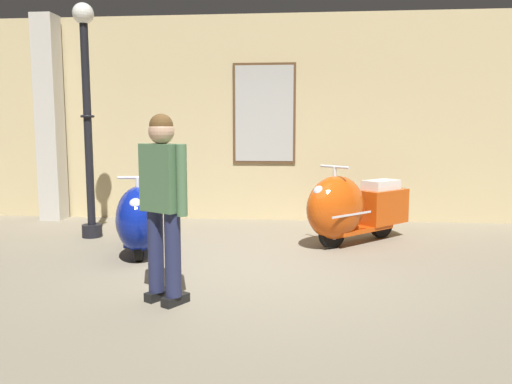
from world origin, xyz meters
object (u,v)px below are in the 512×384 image
(scooter_1, at_px, (350,208))
(visitor_0, at_px, (163,195))
(lamppost, at_px, (87,111))
(scooter_0, at_px, (141,218))

(scooter_1, height_order, visitor_0, visitor_0)
(lamppost, bearing_deg, scooter_0, -41.52)
(scooter_0, relative_size, lamppost, 0.52)
(scooter_1, bearing_deg, visitor_0, 8.86)
(scooter_0, distance_m, lamppost, 1.91)
(scooter_0, relative_size, visitor_0, 1.02)
(lamppost, distance_m, visitor_0, 3.25)
(scooter_0, height_order, visitor_0, visitor_0)
(scooter_1, bearing_deg, scooter_0, -27.56)
(visitor_0, bearing_deg, scooter_0, 56.50)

